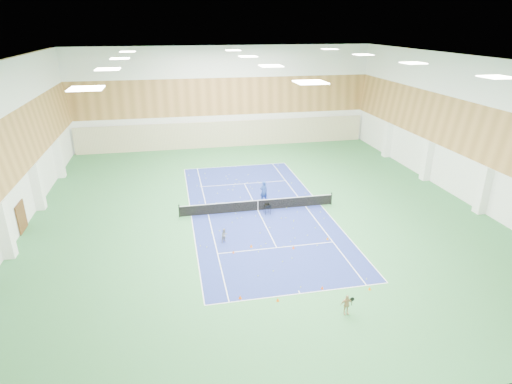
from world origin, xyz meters
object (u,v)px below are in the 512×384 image
coach (264,191)px  child_apron (346,305)px  child_court (225,235)px  tennis_net (258,204)px  ball_cart (267,209)px

coach → child_apron: bearing=79.2°
child_court → child_apron: size_ratio=0.88×
tennis_net → child_court: bearing=-125.3°
tennis_net → ball_cart: size_ratio=14.92×
coach → child_apron: coach is taller
tennis_net → ball_cart: bearing=-52.3°
coach → child_apron: (1.00, -15.83, -0.37)m
tennis_net → coach: size_ratio=6.69×
child_apron → ball_cart: bearing=95.5°
child_court → ball_cart: (4.02, 4.04, -0.09)m
coach → child_court: 7.84m
tennis_net → coach: bearing=63.4°
tennis_net → child_apron: (1.87, -14.10, 0.04)m
ball_cart → tennis_net: bearing=122.8°
tennis_net → coach: (0.87, 1.73, 0.41)m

